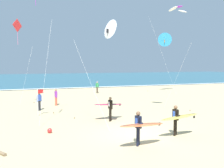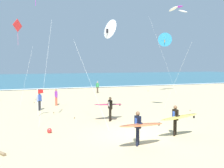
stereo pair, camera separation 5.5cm
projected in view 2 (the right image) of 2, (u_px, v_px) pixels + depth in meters
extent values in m
plane|color=tan|center=(137.00, 134.00, 14.01)|extent=(160.00, 160.00, 0.00)
cube|color=#2D6075|center=(51.00, 78.00, 67.76)|extent=(160.00, 60.00, 0.08)
cube|color=white|center=(67.00, 88.00, 39.73)|extent=(160.00, 0.97, 0.01)
cylinder|color=black|center=(137.00, 137.00, 11.90)|extent=(0.13, 0.13, 0.88)
cylinder|color=black|center=(138.00, 136.00, 12.11)|extent=(0.13, 0.13, 0.88)
cube|color=black|center=(138.00, 122.00, 11.94)|extent=(0.24, 0.36, 0.60)
cube|color=blue|center=(136.00, 121.00, 11.90)|extent=(0.03, 0.20, 0.32)
sphere|color=brown|center=(138.00, 113.00, 11.91)|extent=(0.21, 0.21, 0.21)
cylinder|color=black|center=(140.00, 121.00, 11.73)|extent=(0.09, 0.09, 0.26)
cylinder|color=black|center=(140.00, 124.00, 11.63)|extent=(0.26, 0.11, 0.14)
cylinder|color=black|center=(135.00, 122.00, 12.16)|extent=(0.09, 0.09, 0.56)
ellipsoid|color=orange|center=(142.00, 125.00, 11.62)|extent=(2.44, 0.84, 0.15)
cube|color=#333333|center=(142.00, 124.00, 11.62)|extent=(2.09, 0.25, 0.08)
cube|color=#262628|center=(159.00, 124.00, 12.05)|extent=(0.12, 0.02, 0.14)
cylinder|color=black|center=(110.00, 115.00, 17.04)|extent=(0.13, 0.13, 0.88)
cylinder|color=black|center=(111.00, 115.00, 17.24)|extent=(0.13, 0.13, 0.88)
cube|color=black|center=(110.00, 104.00, 17.08)|extent=(0.23, 0.35, 0.60)
cube|color=white|center=(109.00, 104.00, 17.03)|extent=(0.03, 0.20, 0.32)
sphere|color=#A87A59|center=(110.00, 98.00, 17.04)|extent=(0.21, 0.21, 0.21)
cylinder|color=black|center=(112.00, 105.00, 16.87)|extent=(0.09, 0.09, 0.56)
cylinder|color=black|center=(109.00, 102.00, 17.28)|extent=(0.09, 0.09, 0.26)
cylinder|color=black|center=(108.00, 104.00, 17.35)|extent=(0.26, 0.10, 0.14)
ellipsoid|color=#D83359|center=(108.00, 104.00, 17.41)|extent=(2.22, 0.74, 0.16)
cube|color=#333333|center=(108.00, 104.00, 17.41)|extent=(1.91, 0.18, 0.08)
cube|color=#262628|center=(120.00, 105.00, 17.78)|extent=(0.12, 0.02, 0.14)
cylinder|color=black|center=(174.00, 128.00, 13.60)|extent=(0.13, 0.13, 0.88)
cylinder|color=black|center=(176.00, 127.00, 13.81)|extent=(0.13, 0.13, 0.88)
cube|color=black|center=(175.00, 115.00, 13.64)|extent=(0.21, 0.35, 0.60)
cube|color=blue|center=(174.00, 114.00, 13.60)|extent=(0.02, 0.20, 0.32)
sphere|color=brown|center=(175.00, 107.00, 13.61)|extent=(0.21, 0.21, 0.21)
cylinder|color=black|center=(178.00, 114.00, 13.42)|extent=(0.09, 0.09, 0.26)
cylinder|color=black|center=(178.00, 116.00, 13.33)|extent=(0.25, 0.09, 0.14)
cylinder|color=black|center=(173.00, 115.00, 13.86)|extent=(0.09, 0.09, 0.56)
ellipsoid|color=#EFD14C|center=(179.00, 117.00, 13.31)|extent=(2.35, 0.61, 0.28)
cube|color=#333333|center=(179.00, 116.00, 13.31)|extent=(2.05, 0.08, 0.19)
cube|color=#262628|center=(194.00, 117.00, 13.66)|extent=(0.12, 0.02, 0.14)
cube|color=red|center=(17.00, 25.00, 22.52)|extent=(0.80, 0.95, 1.21)
cylinder|color=pink|center=(18.00, 39.00, 22.62)|extent=(0.02, 0.02, 1.18)
cylinder|color=silver|center=(27.00, 75.00, 23.87)|extent=(1.33, 1.60, 5.66)
cylinder|color=brown|center=(34.00, 102.00, 25.07)|extent=(0.06, 0.06, 0.10)
cylinder|color=brown|center=(0.00, 100.00, 26.63)|extent=(0.06, 0.06, 0.10)
cone|color=#2D99DB|center=(165.00, 40.00, 21.08)|extent=(1.06, 0.95, 1.19)
cube|color=orange|center=(165.00, 41.00, 21.10)|extent=(0.29, 0.34, 0.24)
cylinder|color=silver|center=(177.00, 76.00, 20.93)|extent=(1.71, 1.46, 5.74)
cylinder|color=brown|center=(190.00, 110.00, 20.77)|extent=(0.06, 0.06, 0.10)
cylinder|color=silver|center=(46.00, 67.00, 17.21)|extent=(1.34, 4.45, 7.38)
cylinder|color=brown|center=(54.00, 113.00, 19.83)|extent=(0.06, 0.06, 0.10)
ellipsoid|color=white|center=(173.00, 9.00, 30.53)|extent=(1.11, 1.48, 0.60)
ellipsoid|color=purple|center=(178.00, 7.00, 31.20)|extent=(1.11, 1.48, 0.20)
ellipsoid|color=white|center=(183.00, 11.00, 31.94)|extent=(1.11, 1.48, 0.60)
cylinder|color=silver|center=(162.00, 53.00, 33.48)|extent=(1.87, 4.46, 10.66)
cylinder|color=brown|center=(148.00, 91.00, 35.73)|extent=(0.06, 0.06, 0.10)
cone|color=white|center=(109.00, 29.00, 13.86)|extent=(0.73, 1.20, 1.12)
cube|color=black|center=(109.00, 31.00, 13.88)|extent=(0.39, 0.14, 0.24)
cylinder|color=silver|center=(90.00, 81.00, 15.91)|extent=(1.32, 4.25, 5.65)
cylinder|color=brown|center=(74.00, 118.00, 17.94)|extent=(0.06, 0.06, 0.10)
cylinder|color=#4C3D2D|center=(98.00, 90.00, 33.40)|extent=(0.22, 0.22, 0.84)
cube|color=#339351|center=(97.00, 85.00, 33.34)|extent=(0.35, 0.25, 0.54)
sphere|color=tan|center=(97.00, 82.00, 33.31)|extent=(0.20, 0.20, 0.20)
cylinder|color=#339351|center=(96.00, 86.00, 33.24)|extent=(0.08, 0.08, 0.50)
cylinder|color=#339351|center=(99.00, 86.00, 33.47)|extent=(0.08, 0.08, 0.50)
cylinder|color=#D8593F|center=(56.00, 101.00, 23.53)|extent=(0.22, 0.22, 0.84)
cube|color=purple|center=(56.00, 94.00, 23.47)|extent=(0.24, 0.35, 0.54)
sphere|color=#A87A59|center=(56.00, 90.00, 23.44)|extent=(0.20, 0.20, 0.20)
cylinder|color=purple|center=(57.00, 95.00, 23.30)|extent=(0.08, 0.08, 0.50)
cylinder|color=purple|center=(55.00, 95.00, 23.66)|extent=(0.08, 0.08, 0.50)
cylinder|color=black|center=(39.00, 106.00, 21.02)|extent=(0.22, 0.22, 0.84)
cube|color=#3351B7|center=(39.00, 98.00, 20.97)|extent=(0.36, 0.34, 0.54)
sphere|color=brown|center=(39.00, 93.00, 20.93)|extent=(0.20, 0.20, 0.20)
cylinder|color=#3351B7|center=(37.00, 99.00, 20.80)|extent=(0.08, 0.08, 0.50)
cylinder|color=#3351B7|center=(41.00, 99.00, 21.15)|extent=(0.08, 0.08, 0.50)
cylinder|color=silver|center=(38.00, 103.00, 18.72)|extent=(0.05, 0.05, 2.10)
cube|color=red|center=(41.00, 91.00, 18.72)|extent=(0.40, 0.02, 0.28)
sphere|color=red|center=(49.00, 131.00, 14.22)|extent=(0.28, 0.28, 0.28)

